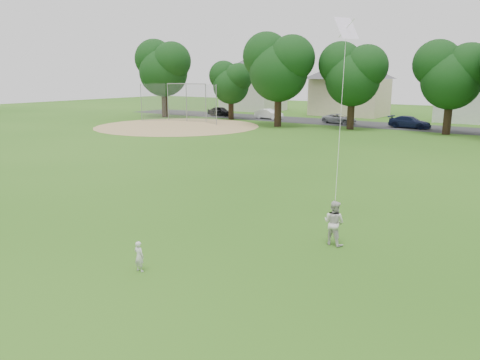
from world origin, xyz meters
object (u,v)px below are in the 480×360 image
Objects in this scene: toddler at (139,256)px; older_boy at (334,223)px; baseball_backstop at (184,103)px; kite at (341,117)px.

toddler is 0.60× the size of older_boy.
baseball_backstop is (-28.34, 33.49, 1.79)m from toddler.
older_boy is at bearing -69.19° from kite.
older_boy is at bearing -41.27° from baseball_backstop.
older_boy reaches higher than toddler.
kite is at bearing -40.42° from baseball_backstop.
older_boy is at bearing -127.06° from toddler.
baseball_backstop is at bearing -52.11° from toddler.
baseball_backstop is at bearing -33.96° from older_boy.
kite is 0.67× the size of baseball_backstop.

